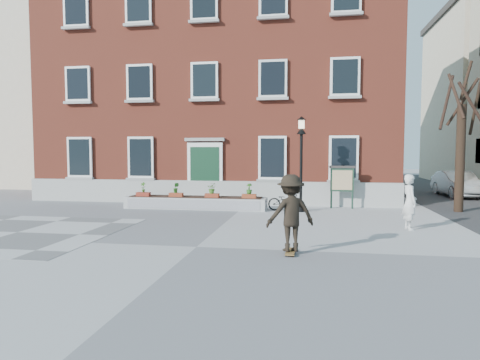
% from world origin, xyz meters
% --- Properties ---
extents(ground, '(100.00, 100.00, 0.00)m').
position_xyz_m(ground, '(0.00, 0.00, 0.00)').
color(ground, '#939396').
rests_on(ground, ground).
extents(checker_patch, '(6.00, 6.00, 0.01)m').
position_xyz_m(checker_patch, '(-6.00, 1.00, 0.01)').
color(checker_patch, '#59595B').
rests_on(checker_patch, ground).
extents(distant_building, '(10.00, 12.00, 13.00)m').
position_xyz_m(distant_building, '(-18.00, 20.00, 6.50)').
color(distant_building, beige).
rests_on(distant_building, ground).
extents(bicycle, '(1.66, 0.87, 0.83)m').
position_xyz_m(bicycle, '(1.96, 7.05, 0.42)').
color(bicycle, black).
rests_on(bicycle, ground).
extents(parked_car, '(1.72, 4.32, 1.40)m').
position_xyz_m(parked_car, '(10.89, 14.20, 0.70)').
color(parked_car, '#BABDBF').
rests_on(parked_car, ground).
extents(bystander, '(0.54, 0.72, 1.78)m').
position_xyz_m(bystander, '(6.09, 3.53, 0.89)').
color(bystander, silver).
rests_on(bystander, ground).
extents(brick_building, '(18.40, 10.85, 12.60)m').
position_xyz_m(brick_building, '(-2.00, 13.98, 6.30)').
color(brick_building, '#993C29').
rests_on(brick_building, ground).
extents(planter_assembly, '(6.20, 1.12, 1.15)m').
position_xyz_m(planter_assembly, '(-1.99, 7.18, 0.31)').
color(planter_assembly, '#B8B8B4').
rests_on(planter_assembly, ground).
extents(bare_tree, '(1.83, 1.83, 6.16)m').
position_xyz_m(bare_tree, '(9.01, 8.01, 2.79)').
color(bare_tree, black).
rests_on(bare_tree, ground).
extents(lamp_post, '(0.40, 0.40, 3.93)m').
position_xyz_m(lamp_post, '(2.56, 6.99, 2.54)').
color(lamp_post, black).
rests_on(lamp_post, ground).
extents(notice_board, '(1.10, 0.16, 1.87)m').
position_xyz_m(notice_board, '(4.31, 8.25, 1.26)').
color(notice_board, '#1B3626').
rests_on(notice_board, ground).
extents(skateboarder, '(1.40, 1.13, 1.96)m').
position_xyz_m(skateboarder, '(2.48, -0.36, 1.01)').
color(skateboarder, brown).
rests_on(skateboarder, ground).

